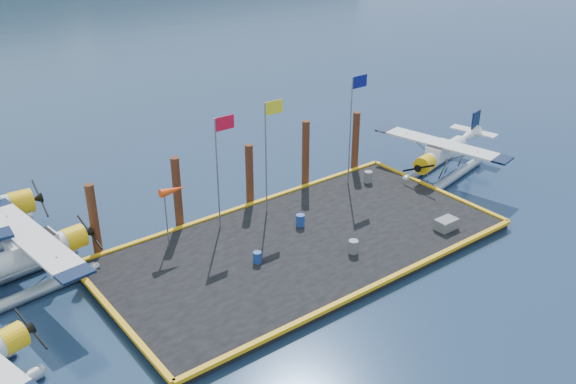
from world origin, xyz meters
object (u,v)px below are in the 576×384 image
at_px(seaplane_b, 26,259).
at_px(crate, 446,224).
at_px(drum_0, 257,257).
at_px(piling_4, 355,143).
at_px(drum_3, 353,247).
at_px(drum_5, 300,220).
at_px(windsock, 173,192).
at_px(flagpole_yellow, 269,140).
at_px(piling_1, 178,195).
at_px(piling_2, 250,177).
at_px(flagpole_blue, 354,114).
at_px(seaplane_d, 442,156).
at_px(piling_0, 94,222).
at_px(piling_3, 306,156).
at_px(flagpole_red, 220,156).
at_px(drum_4, 368,177).

relative_size(seaplane_b, crate, 8.23).
xyz_separation_m(drum_0, piling_4, (11.42, 5.58, 1.32)).
relative_size(drum_3, drum_5, 1.06).
bearing_deg(windsock, flagpole_yellow, 0.00).
height_order(piling_1, piling_2, piling_1).
relative_size(seaplane_b, flagpole_blue, 1.43).
distance_m(seaplane_d, drum_3, 11.87).
distance_m(drum_3, piling_4, 10.63).
relative_size(crate, windsock, 0.36).
height_order(piling_1, piling_4, piling_1).
distance_m(flagpole_yellow, piling_1, 5.52).
height_order(seaplane_d, windsock, windsock).
bearing_deg(windsock, crate, -31.70).
height_order(crate, piling_0, piling_0).
distance_m(seaplane_d, drum_5, 11.53).
relative_size(drum_3, piling_2, 0.18).
bearing_deg(piling_2, crate, -54.83).
xyz_separation_m(piling_0, piling_3, (13.00, 0.00, 0.15)).
xyz_separation_m(drum_3, piling_0, (-9.79, 7.70, 1.26)).
bearing_deg(piling_1, crate, -39.53).
distance_m(flagpole_red, flagpole_yellow, 3.00).
height_order(seaplane_d, flagpole_blue, flagpole_blue).
xyz_separation_m(drum_5, piling_1, (-4.94, 4.00, 1.38)).
bearing_deg(seaplane_b, crate, 59.24).
relative_size(piling_0, piling_3, 0.93).
relative_size(seaplane_d, flagpole_red, 1.46).
bearing_deg(flagpole_red, seaplane_b, 172.77).
distance_m(seaplane_b, piling_0, 3.49).
relative_size(windsock, piling_0, 0.78).
bearing_deg(piling_1, piling_3, 0.00).
xyz_separation_m(drum_0, windsock, (-2.11, 3.98, 2.55)).
distance_m(drum_3, drum_4, 8.33).
relative_size(flagpole_yellow, piling_3, 1.44).
xyz_separation_m(drum_4, piling_2, (-7.06, 2.22, 1.16)).
xyz_separation_m(drum_3, crate, (5.46, -1.17, -0.06)).
distance_m(flagpole_blue, piling_2, 6.98).
bearing_deg(piling_1, drum_5, -39.03).
bearing_deg(drum_3, crate, -12.10).
bearing_deg(seaplane_d, drum_4, 60.85).
bearing_deg(piling_4, drum_0, -153.95).
bearing_deg(piling_2, drum_0, -121.47).
xyz_separation_m(flagpole_red, windsock, (-2.73, 0.00, -1.17)).
bearing_deg(drum_4, piling_4, 66.90).
height_order(seaplane_d, flagpole_yellow, flagpole_yellow).
xyz_separation_m(seaplane_d, flagpole_blue, (-5.75, 2.08, 3.33)).
distance_m(crate, piling_0, 17.69).
relative_size(piling_1, piling_2, 1.11).
xyz_separation_m(drum_4, piling_4, (0.94, 2.22, 1.26)).
xyz_separation_m(drum_3, windsock, (-6.31, 6.10, 2.49)).
distance_m(flagpole_red, piling_3, 7.33).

